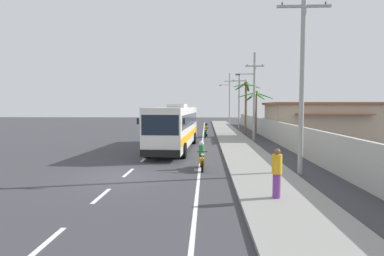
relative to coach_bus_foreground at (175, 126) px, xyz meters
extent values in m
plane|color=#3A3A3F|center=(-1.53, -9.84, -1.88)|extent=(160.00, 160.00, 0.00)
cube|color=gray|center=(5.27, 0.16, -1.81)|extent=(3.20, 90.00, 0.14)
cube|color=white|center=(-1.53, -17.30, -1.87)|extent=(0.16, 2.00, 0.01)
cube|color=white|center=(-1.53, -13.11, -1.87)|extent=(0.16, 2.00, 0.01)
cube|color=white|center=(-1.53, -8.93, -1.87)|extent=(0.16, 2.00, 0.01)
cube|color=white|center=(-1.53, -4.75, -1.87)|extent=(0.16, 2.00, 0.01)
cube|color=white|center=(-1.53, -0.57, -1.87)|extent=(0.16, 2.00, 0.01)
cube|color=white|center=(-1.53, 3.61, -1.87)|extent=(0.16, 2.00, 0.01)
cube|color=white|center=(-1.53, 7.79, -1.87)|extent=(0.16, 2.00, 0.01)
cube|color=white|center=(-1.53, 11.97, -1.87)|extent=(0.16, 2.00, 0.01)
cube|color=white|center=(-1.53, 16.15, -1.87)|extent=(0.16, 2.00, 0.01)
cube|color=white|center=(-1.53, 20.33, -1.87)|extent=(0.16, 2.00, 0.01)
cube|color=white|center=(-1.53, 24.52, -1.87)|extent=(0.16, 2.00, 0.01)
cube|color=white|center=(-1.53, 28.70, -1.87)|extent=(0.16, 2.00, 0.01)
cube|color=white|center=(-1.53, 32.88, -1.87)|extent=(0.16, 2.00, 0.01)
cube|color=white|center=(-1.53, 37.06, -1.87)|extent=(0.16, 2.00, 0.01)
cube|color=white|center=(2.13, 5.16, -1.87)|extent=(0.14, 70.00, 0.01)
cube|color=#B2B2AD|center=(9.07, 4.16, -0.87)|extent=(0.24, 60.00, 2.01)
cube|color=silver|center=(0.00, -0.03, -0.02)|extent=(3.04, 12.36, 2.93)
cube|color=#192333|center=(0.01, 0.17, 0.49)|extent=(3.02, 11.39, 0.94)
cube|color=#192333|center=(-0.28, -6.11, 0.42)|extent=(2.28, 0.21, 1.23)
cube|color=orange|center=(0.00, -0.03, -0.68)|extent=(3.06, 12.12, 0.53)
cube|color=black|center=(-0.29, -6.20, -1.29)|extent=(2.43, 0.27, 0.44)
cube|color=#B7B7B7|center=(0.07, 1.50, 1.58)|extent=(1.48, 2.76, 0.28)
cube|color=black|center=(1.14, -5.97, 0.64)|extent=(0.12, 0.09, 0.36)
cube|color=black|center=(-1.69, -5.84, 0.64)|extent=(0.12, 0.09, 0.36)
cylinder|color=black|center=(1.01, -4.37, -1.36)|extent=(0.37, 1.05, 1.04)
cylinder|color=black|center=(-1.41, -4.26, -1.36)|extent=(0.37, 1.05, 1.04)
cylinder|color=black|center=(1.38, 3.59, -1.36)|extent=(0.37, 1.05, 1.04)
cylinder|color=black|center=(-1.04, 3.70, -1.36)|extent=(0.37, 1.05, 1.04)
cylinder|color=black|center=(2.28, -8.65, -1.58)|extent=(0.13, 0.60, 0.60)
cylinder|color=black|center=(2.20, -7.29, -1.58)|extent=(0.15, 0.61, 0.60)
cube|color=gold|center=(2.24, -8.02, -1.36)|extent=(0.30, 1.11, 0.36)
cube|color=black|center=(2.23, -7.72, -1.16)|extent=(0.27, 0.61, 0.12)
cylinder|color=gray|center=(2.27, -8.53, -1.28)|extent=(0.08, 0.32, 0.67)
cylinder|color=black|center=(2.27, -8.43, -0.84)|extent=(0.56, 0.07, 0.04)
sphere|color=#EAEACC|center=(2.27, -8.55, -0.98)|extent=(0.14, 0.14, 0.14)
cylinder|color=#2D7A47|center=(2.23, -7.77, -0.87)|extent=(0.32, 0.32, 0.56)
sphere|color=white|center=(2.23, -7.77, -0.46)|extent=(0.26, 0.26, 0.26)
cylinder|color=black|center=(2.39, 9.20, -1.58)|extent=(0.17, 0.61, 0.60)
cylinder|color=black|center=(2.55, 10.55, -1.58)|extent=(0.19, 0.61, 0.60)
cube|color=#1E7F38|center=(2.46, 9.82, -1.36)|extent=(0.37, 1.12, 0.36)
cube|color=black|center=(2.50, 10.12, -1.16)|extent=(0.31, 0.62, 0.12)
cylinder|color=gray|center=(2.40, 9.31, -1.28)|extent=(0.10, 0.32, 0.67)
cylinder|color=black|center=(2.42, 9.41, -0.84)|extent=(0.56, 0.11, 0.04)
sphere|color=#EAEACC|center=(2.40, 9.29, -0.98)|extent=(0.14, 0.14, 0.14)
cylinder|color=gold|center=(2.49, 10.07, -0.88)|extent=(0.32, 0.32, 0.56)
sphere|color=black|center=(2.49, 10.07, -0.47)|extent=(0.26, 0.26, 0.26)
cylinder|color=#75388E|center=(5.01, -13.55, -1.30)|extent=(0.28, 0.28, 0.88)
cylinder|color=gold|center=(5.01, -13.55, -0.51)|extent=(0.36, 0.36, 0.69)
sphere|color=brown|center=(5.01, -13.55, -0.06)|extent=(0.23, 0.23, 0.23)
cylinder|color=#9E9E99|center=(7.19, -8.95, 3.19)|extent=(0.24, 0.24, 10.12)
cube|color=#9E9E99|center=(7.19, -8.95, 6.39)|extent=(2.59, 0.12, 0.12)
cylinder|color=#4C4742|center=(6.16, -8.95, 6.51)|extent=(0.08, 0.08, 0.16)
cylinder|color=#4C4742|center=(8.23, -8.95, 6.51)|extent=(0.08, 0.08, 0.16)
cylinder|color=#9E9E99|center=(7.20, 6.52, 2.45)|extent=(0.24, 0.24, 8.65)
cube|color=#9E9E99|center=(7.20, 6.52, 5.47)|extent=(1.84, 0.12, 0.12)
cylinder|color=#4C4742|center=(6.47, 6.52, 5.59)|extent=(0.08, 0.08, 0.16)
cylinder|color=#4C4742|center=(7.94, 6.52, 5.59)|extent=(0.08, 0.08, 0.16)
cylinder|color=#9E9E99|center=(6.38, 6.52, 4.71)|extent=(1.65, 0.09, 0.09)
cube|color=#4C4C51|center=(5.55, 6.52, 4.65)|extent=(0.44, 0.24, 0.14)
cylinder|color=#9E9E99|center=(7.33, 21.99, 2.26)|extent=(0.24, 0.24, 8.26)
cube|color=#9E9E99|center=(7.33, 21.99, 5.26)|extent=(2.23, 0.12, 0.12)
cylinder|color=#4C4742|center=(6.44, 21.99, 5.38)|extent=(0.08, 0.08, 0.16)
cylinder|color=#4C4742|center=(8.22, 21.99, 5.38)|extent=(0.08, 0.08, 0.16)
cylinder|color=#9E9E99|center=(7.06, 37.46, 3.06)|extent=(0.24, 0.24, 9.87)
cube|color=#9E9E99|center=(7.06, 37.46, 6.41)|extent=(2.07, 0.12, 0.12)
cylinder|color=#4C4742|center=(6.23, 37.46, 6.53)|extent=(0.08, 0.08, 0.16)
cylinder|color=#4C4742|center=(7.89, 37.46, 6.53)|extent=(0.08, 0.08, 0.16)
cylinder|color=#9E9E99|center=(6.15, 37.46, 5.73)|extent=(1.83, 0.09, 0.09)
cube|color=#4C4C51|center=(5.23, 37.46, 5.67)|extent=(0.44, 0.24, 0.14)
cylinder|color=brown|center=(8.02, 10.78, 0.55)|extent=(0.28, 0.28, 4.85)
ellipsoid|color=#337F33|center=(9.04, 10.92, 2.71)|extent=(2.12, 0.63, 0.84)
ellipsoid|color=#337F33|center=(8.54, 11.70, 2.78)|extent=(1.35, 2.03, 0.71)
ellipsoid|color=#337F33|center=(7.62, 11.69, 2.63)|extent=(1.16, 2.00, 1.01)
ellipsoid|color=#337F33|center=(6.97, 10.77, 2.80)|extent=(2.14, 0.40, 0.66)
ellipsoid|color=#337F33|center=(7.62, 9.81, 2.80)|extent=(1.15, 2.11, 0.67)
ellipsoid|color=#337F33|center=(8.37, 9.85, 2.64)|extent=(1.04, 2.04, 0.98)
sphere|color=brown|center=(8.02, 10.78, 3.03)|extent=(0.56, 0.56, 0.56)
cylinder|color=brown|center=(7.29, 13.68, 1.16)|extent=(0.29, 0.29, 6.07)
ellipsoid|color=#337F33|center=(8.16, 13.62, 3.99)|extent=(1.79, 0.48, 0.72)
ellipsoid|color=#337F33|center=(7.55, 14.44, 3.84)|extent=(0.88, 1.68, 1.01)
ellipsoid|color=#337F33|center=(6.67, 14.25, 3.93)|extent=(1.52, 1.44, 0.85)
ellipsoid|color=#337F33|center=(6.49, 13.30, 4.06)|extent=(1.79, 1.11, 0.58)
ellipsoid|color=#337F33|center=(7.45, 12.81, 4.06)|extent=(0.69, 1.84, 0.59)
sphere|color=brown|center=(7.29, 13.68, 4.24)|extent=(0.56, 0.56, 0.56)
cube|color=tan|center=(14.25, 8.33, -0.09)|extent=(10.08, 6.88, 3.56)
cube|color=brown|center=(14.25, 8.33, 1.81)|extent=(10.68, 7.29, 0.24)
cube|color=brown|center=(14.25, 4.54, 0.80)|extent=(7.05, 0.80, 0.10)
camera|label=1|loc=(2.47, -24.74, 1.56)|focal=29.34mm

